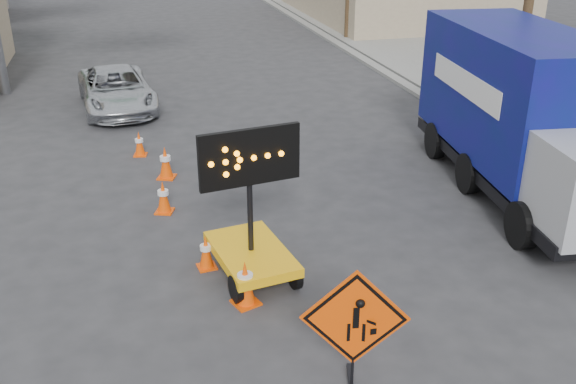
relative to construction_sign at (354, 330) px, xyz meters
name	(u,v)px	position (x,y,z in m)	size (l,w,h in m)	color
curb_right	(410,88)	(7.17, 13.90, -0.93)	(0.40, 60.00, 0.12)	gray
sidewalk_right	(469,83)	(9.47, 13.90, -0.91)	(4.00, 60.00, 0.15)	gray
construction_sign	(354,330)	(0.00, 0.00, 0.00)	(1.37, 0.98, 1.88)	black
arrow_board	(251,244)	(-0.70, 3.21, -0.37)	(1.71, 2.07, 2.72)	#FAB20D
pickup_truck	(116,89)	(-2.80, 14.06, -0.35)	(2.11, 4.58, 1.27)	silver
box_truck	(521,123)	(5.75, 5.33, 0.61)	(3.07, 7.64, 3.52)	black
cone_a	(245,283)	(-0.97, 2.37, -0.59)	(0.51, 0.51, 0.79)	#FF4B05
cone_b	(206,252)	(-1.43, 3.67, -0.67)	(0.36, 0.36, 0.64)	#FF4B05
cone_c	(163,197)	(-1.98, 6.16, -0.63)	(0.46, 0.46, 0.71)	#FF4B05
cone_d	(166,162)	(-1.78, 8.03, -0.60)	(0.51, 0.51, 0.78)	#FF4B05
cone_e	(139,144)	(-2.32, 9.70, -0.66)	(0.38, 0.38, 0.65)	#FF4B05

